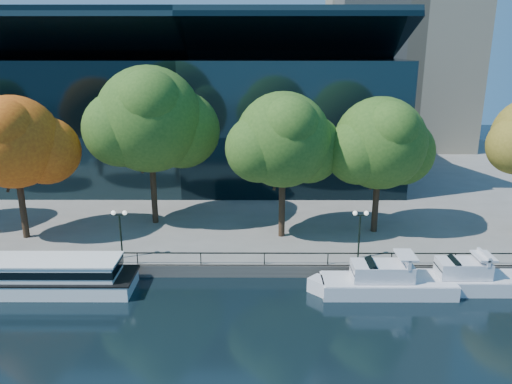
{
  "coord_description": "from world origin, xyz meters",
  "views": [
    {
      "loc": [
        4.48,
        -32.8,
        17.73
      ],
      "look_at": [
        4.33,
        8.0,
        5.54
      ],
      "focal_mm": 35.0,
      "sensor_mm": 36.0,
      "label": 1
    }
  ],
  "objects_px": {
    "tree_2": "(152,122)",
    "tree_4": "(382,145)",
    "tree_1": "(15,144)",
    "cruiser_far": "(462,278)",
    "tour_boat": "(30,275)",
    "lamp_1": "(120,223)",
    "cruiser_near": "(382,281)",
    "tree_3": "(285,142)",
    "lamp_2": "(360,223)"
  },
  "relations": [
    {
      "from": "cruiser_near",
      "to": "cruiser_far",
      "type": "height_order",
      "value": "cruiser_near"
    },
    {
      "from": "tree_1",
      "to": "tree_4",
      "type": "distance_m",
      "value": 31.63
    },
    {
      "from": "cruiser_far",
      "to": "tree_1",
      "type": "distance_m",
      "value": 37.71
    },
    {
      "from": "tour_boat",
      "to": "tree_2",
      "type": "relative_size",
      "value": 1.08
    },
    {
      "from": "tree_3",
      "to": "tree_4",
      "type": "bearing_deg",
      "value": 8.0
    },
    {
      "from": "lamp_2",
      "to": "lamp_1",
      "type": "bearing_deg",
      "value": 180.0
    },
    {
      "from": "lamp_2",
      "to": "cruiser_far",
      "type": "bearing_deg",
      "value": -26.75
    },
    {
      "from": "cruiser_near",
      "to": "tree_3",
      "type": "xyz_separation_m",
      "value": [
        -6.81,
        8.88,
        8.66
      ]
    },
    {
      "from": "tour_boat",
      "to": "cruiser_far",
      "type": "relative_size",
      "value": 1.74
    },
    {
      "from": "lamp_1",
      "to": "cruiser_near",
      "type": "bearing_deg",
      "value": -11.47
    },
    {
      "from": "cruiser_near",
      "to": "tree_1",
      "type": "bearing_deg",
      "value": 164.1
    },
    {
      "from": "tour_boat",
      "to": "tree_1",
      "type": "distance_m",
      "value": 12.15
    },
    {
      "from": "cruiser_far",
      "to": "tree_3",
      "type": "xyz_separation_m",
      "value": [
        -12.9,
        8.36,
        8.67
      ]
    },
    {
      "from": "cruiser_near",
      "to": "tree_4",
      "type": "xyz_separation_m",
      "value": [
        1.82,
        10.09,
        8.13
      ]
    },
    {
      "from": "tree_4",
      "to": "lamp_1",
      "type": "height_order",
      "value": "tree_4"
    },
    {
      "from": "tour_boat",
      "to": "tree_4",
      "type": "xyz_separation_m",
      "value": [
        27.85,
        9.76,
        7.8
      ]
    },
    {
      "from": "tree_3",
      "to": "tree_4",
      "type": "height_order",
      "value": "tree_3"
    },
    {
      "from": "tree_3",
      "to": "lamp_1",
      "type": "bearing_deg",
      "value": -160.21
    },
    {
      "from": "tour_boat",
      "to": "cruiser_far",
      "type": "distance_m",
      "value": 32.13
    },
    {
      "from": "cruiser_far",
      "to": "tree_4",
      "type": "xyz_separation_m",
      "value": [
        -4.27,
        9.57,
        8.14
      ]
    },
    {
      "from": "tour_boat",
      "to": "tree_2",
      "type": "height_order",
      "value": "tree_2"
    },
    {
      "from": "tree_4",
      "to": "tree_3",
      "type": "bearing_deg",
      "value": -172.0
    },
    {
      "from": "tree_2",
      "to": "lamp_1",
      "type": "bearing_deg",
      "value": -98.52
    },
    {
      "from": "tree_3",
      "to": "lamp_1",
      "type": "xyz_separation_m",
      "value": [
        -13.32,
        -4.79,
        -5.65
      ]
    },
    {
      "from": "lamp_1",
      "to": "tree_1",
      "type": "bearing_deg",
      "value": 155.5
    },
    {
      "from": "cruiser_far",
      "to": "tree_2",
      "type": "relative_size",
      "value": 0.62
    },
    {
      "from": "cruiser_near",
      "to": "lamp_1",
      "type": "distance_m",
      "value": 20.76
    },
    {
      "from": "cruiser_near",
      "to": "cruiser_far",
      "type": "relative_size",
      "value": 1.16
    },
    {
      "from": "tree_2",
      "to": "lamp_2",
      "type": "xyz_separation_m",
      "value": [
        17.91,
        -8.3,
        -6.84
      ]
    },
    {
      "from": "tree_1",
      "to": "lamp_1",
      "type": "relative_size",
      "value": 3.14
    },
    {
      "from": "cruiser_far",
      "to": "tree_4",
      "type": "relative_size",
      "value": 0.75
    },
    {
      "from": "tour_boat",
      "to": "tree_1",
      "type": "xyz_separation_m",
      "value": [
        -3.74,
        8.15,
        8.19
      ]
    },
    {
      "from": "tree_2",
      "to": "lamp_1",
      "type": "relative_size",
      "value": 3.7
    },
    {
      "from": "tree_1",
      "to": "lamp_1",
      "type": "xyz_separation_m",
      "value": [
        9.65,
        -4.4,
        -5.52
      ]
    },
    {
      "from": "cruiser_near",
      "to": "lamp_1",
      "type": "bearing_deg",
      "value": 168.53
    },
    {
      "from": "tree_4",
      "to": "lamp_2",
      "type": "bearing_deg",
      "value": -114.97
    },
    {
      "from": "cruiser_far",
      "to": "tree_2",
      "type": "xyz_separation_m",
      "value": [
        -24.97,
        11.87,
        9.86
      ]
    },
    {
      "from": "cruiser_far",
      "to": "tree_1",
      "type": "bearing_deg",
      "value": 167.49
    },
    {
      "from": "tree_2",
      "to": "tree_4",
      "type": "relative_size",
      "value": 1.21
    },
    {
      "from": "cruiser_near",
      "to": "tree_3",
      "type": "distance_m",
      "value": 14.14
    },
    {
      "from": "cruiser_far",
      "to": "lamp_1",
      "type": "xyz_separation_m",
      "value": [
        -26.22,
        3.56,
        3.02
      ]
    },
    {
      "from": "tree_2",
      "to": "tree_4",
      "type": "bearing_deg",
      "value": -6.34
    },
    {
      "from": "tree_4",
      "to": "cruiser_near",
      "type": "bearing_deg",
      "value": -100.21
    },
    {
      "from": "cruiser_far",
      "to": "tree_3",
      "type": "distance_m",
      "value": 17.64
    },
    {
      "from": "tree_1",
      "to": "tree_3",
      "type": "xyz_separation_m",
      "value": [
        22.97,
        0.4,
        0.13
      ]
    },
    {
      "from": "tour_boat",
      "to": "tree_1",
      "type": "relative_size",
      "value": 1.28
    },
    {
      "from": "tour_boat",
      "to": "lamp_2",
      "type": "height_order",
      "value": "lamp_2"
    },
    {
      "from": "lamp_1",
      "to": "lamp_2",
      "type": "height_order",
      "value": "same"
    },
    {
      "from": "tour_boat",
      "to": "lamp_2",
      "type": "bearing_deg",
      "value": 8.53
    },
    {
      "from": "tree_3",
      "to": "lamp_2",
      "type": "xyz_separation_m",
      "value": [
        5.83,
        -4.79,
        -5.65
      ]
    }
  ]
}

